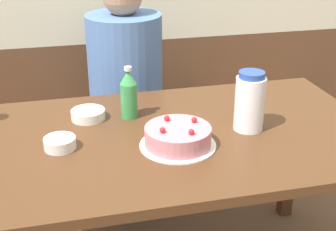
{
  "coord_description": "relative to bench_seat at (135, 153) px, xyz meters",
  "views": [
    {
      "loc": [
        -0.37,
        -1.47,
        1.49
      ],
      "look_at": [
        0.0,
        0.05,
        0.79
      ],
      "focal_mm": 50.0,
      "sensor_mm": 36.0,
      "label": 1
    }
  ],
  "objects": [
    {
      "name": "bowl_soup_white",
      "position": [
        -0.39,
        -0.85,
        0.55
      ],
      "size": [
        0.11,
        0.11,
        0.04
      ],
      "color": "white",
      "rests_on": "dining_table"
    },
    {
      "name": "dining_table",
      "position": [
        0.0,
        -0.83,
        0.44
      ],
      "size": [
        1.53,
        0.87,
        0.74
      ],
      "color": "#4C2D19",
      "rests_on": "ground_plane"
    },
    {
      "name": "water_pitcher",
      "position": [
        0.29,
        -0.86,
        0.63
      ],
      "size": [
        0.11,
        0.11,
        0.22
      ],
      "color": "white",
      "rests_on": "dining_table"
    },
    {
      "name": "bench_seat",
      "position": [
        0.0,
        0.0,
        0.0
      ],
      "size": [
        2.06,
        0.38,
        0.42
      ],
      "color": "#56331E",
      "rests_on": "ground_plane"
    },
    {
      "name": "birthday_cake",
      "position": [
        0.0,
        -0.93,
        0.56
      ],
      "size": [
        0.26,
        0.26,
        0.09
      ],
      "color": "white",
      "rests_on": "dining_table"
    },
    {
      "name": "bowl_rice_small",
      "position": [
        -0.28,
        -0.63,
        0.54
      ],
      "size": [
        0.13,
        0.13,
        0.04
      ],
      "color": "white",
      "rests_on": "dining_table"
    },
    {
      "name": "soju_bottle",
      "position": [
        -0.12,
        -0.65,
        0.62
      ],
      "size": [
        0.07,
        0.07,
        0.2
      ],
      "color": "#388E4C",
      "rests_on": "dining_table"
    },
    {
      "name": "person_pale_blue_shirt",
      "position": [
        -0.06,
        -0.13,
        0.38
      ],
      "size": [
        0.36,
        0.36,
        1.21
      ],
      "rotation": [
        0.0,
        0.0,
        -1.57
      ],
      "color": "#33333D",
      "rests_on": "ground_plane"
    }
  ]
}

